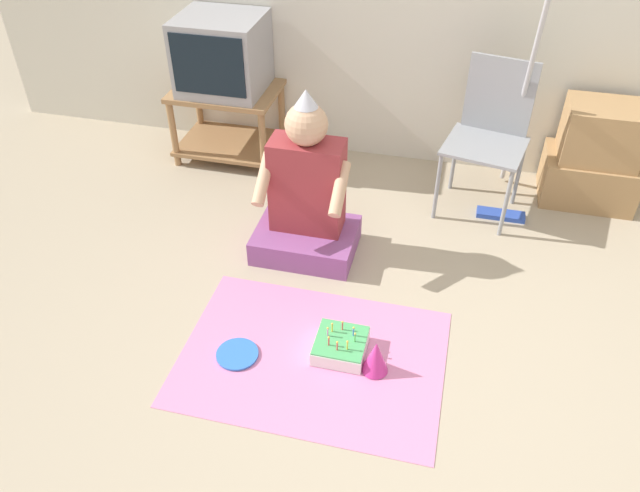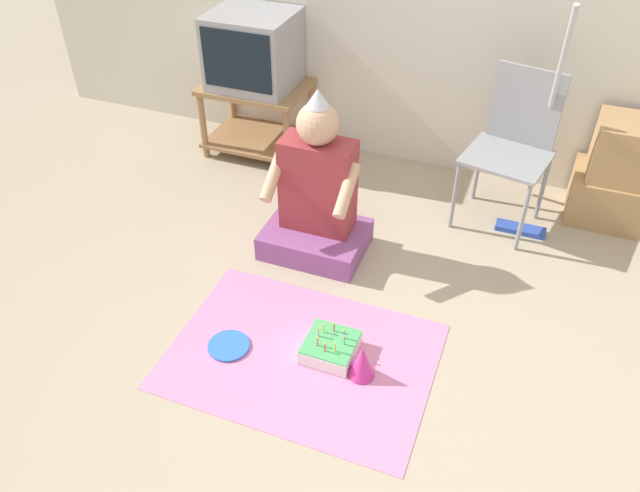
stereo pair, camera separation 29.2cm
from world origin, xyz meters
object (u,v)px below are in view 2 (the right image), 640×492
at_px(person_seated, 317,198).
at_px(tv, 254,50).
at_px(party_hat_blue, 362,361).
at_px(cardboard_box_stack, 626,177).
at_px(dust_mop, 536,164).
at_px(folding_chair, 514,139).
at_px(birthday_cake, 330,347).
at_px(paper_plate, 229,346).

bearing_deg(person_seated, tv, 131.17).
xyz_separation_m(person_seated, party_hat_blue, (0.52, -0.78, -0.23)).
xyz_separation_m(cardboard_box_stack, party_hat_blue, (-1.02, -1.67, -0.19)).
bearing_deg(person_seated, dust_mop, 32.91).
xyz_separation_m(tv, folding_chair, (1.66, -0.20, -0.20)).
bearing_deg(folding_chair, person_seated, -143.17).
bearing_deg(cardboard_box_stack, birthday_cake, -126.47).
bearing_deg(tv, person_seated, -48.83).
relative_size(folding_chair, person_seated, 0.95).
relative_size(cardboard_box_stack, dust_mop, 0.48).
distance_m(dust_mop, birthday_cake, 1.59).
xyz_separation_m(dust_mop, party_hat_blue, (-0.53, -1.46, -0.29)).
relative_size(folding_chair, cardboard_box_stack, 1.43).
height_order(tv, birthday_cake, tv).
distance_m(folding_chair, person_seated, 1.14).
distance_m(person_seated, birthday_cake, 0.84).
height_order(party_hat_blue, paper_plate, party_hat_blue).
height_order(tv, dust_mop, dust_mop).
height_order(birthday_cake, party_hat_blue, party_hat_blue).
bearing_deg(paper_plate, birthday_cake, 16.19).
xyz_separation_m(tv, party_hat_blue, (1.28, -1.65, -0.62)).
bearing_deg(dust_mop, birthday_cake, -116.67).
height_order(tv, party_hat_blue, tv).
bearing_deg(party_hat_blue, person_seated, 123.46).
xyz_separation_m(cardboard_box_stack, paper_plate, (-1.64, -1.74, -0.27)).
relative_size(tv, dust_mop, 0.40).
distance_m(tv, dust_mop, 1.84).
height_order(folding_chair, dust_mop, dust_mop).
relative_size(person_seated, party_hat_blue, 5.49).
xyz_separation_m(tv, cardboard_box_stack, (2.29, 0.02, -0.43)).
bearing_deg(paper_plate, folding_chair, 56.43).
bearing_deg(birthday_cake, tv, 124.92).
bearing_deg(cardboard_box_stack, dust_mop, -156.11).
bearing_deg(person_seated, cardboard_box_stack, 30.20).
xyz_separation_m(dust_mop, birthday_cake, (-0.70, -1.39, -0.34)).
height_order(dust_mop, birthday_cake, dust_mop).
distance_m(party_hat_blue, paper_plate, 0.63).
height_order(cardboard_box_stack, paper_plate, cardboard_box_stack).
bearing_deg(birthday_cake, party_hat_blue, -21.39).
distance_m(person_seated, party_hat_blue, 0.97).
xyz_separation_m(tv, birthday_cake, (1.11, -1.59, -0.66)).
bearing_deg(cardboard_box_stack, tv, -179.50).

